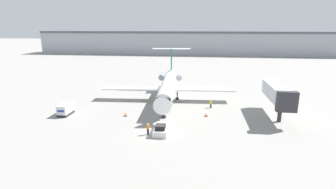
% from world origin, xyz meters
% --- Properties ---
extents(ground_plane, '(600.00, 600.00, 0.00)m').
position_xyz_m(ground_plane, '(0.00, 0.00, 0.00)').
color(ground_plane, gray).
extents(terminal_building, '(180.00, 16.80, 13.50)m').
position_xyz_m(terminal_building, '(0.00, 120.00, 6.78)').
color(terminal_building, '#9EA3AD').
rests_on(terminal_building, ground).
extents(airplane_main, '(29.93, 29.80, 10.56)m').
position_xyz_m(airplane_main, '(-0.92, 19.18, 3.35)').
color(airplane_main, white).
rests_on(airplane_main, ground).
extents(pushback_tug, '(2.11, 4.67, 1.71)m').
position_xyz_m(pushback_tug, '(0.42, 0.52, 0.62)').
color(pushback_tug, silver).
rests_on(pushback_tug, ground).
extents(luggage_cart, '(1.79, 3.46, 2.09)m').
position_xyz_m(luggage_cart, '(-18.89, 6.85, 1.05)').
color(luggage_cart, '#232326').
rests_on(luggage_cart, ground).
extents(worker_near_tug, '(0.40, 0.26, 1.87)m').
position_xyz_m(worker_near_tug, '(-1.55, -0.39, 0.99)').
color(worker_near_tug, '#232838').
rests_on(worker_near_tug, ground).
extents(worker_by_wing, '(0.40, 0.24, 1.73)m').
position_xyz_m(worker_by_wing, '(8.48, 14.72, 0.90)').
color(worker_by_wing, '#232838').
rests_on(worker_by_wing, ground).
extents(traffic_cone_left, '(0.63, 0.63, 0.80)m').
position_xyz_m(traffic_cone_left, '(-7.47, 7.52, 0.38)').
color(traffic_cone_left, black).
rests_on(traffic_cone_left, ground).
extents(traffic_cone_right, '(0.63, 0.63, 0.68)m').
position_xyz_m(traffic_cone_right, '(7.47, 9.36, 0.32)').
color(traffic_cone_right, black).
rests_on(traffic_cone_right, ground).
extents(jet_bridge, '(3.20, 12.83, 6.19)m').
position_xyz_m(jet_bridge, '(20.15, 10.67, 4.45)').
color(jet_bridge, '#2D2D33').
rests_on(jet_bridge, ground).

